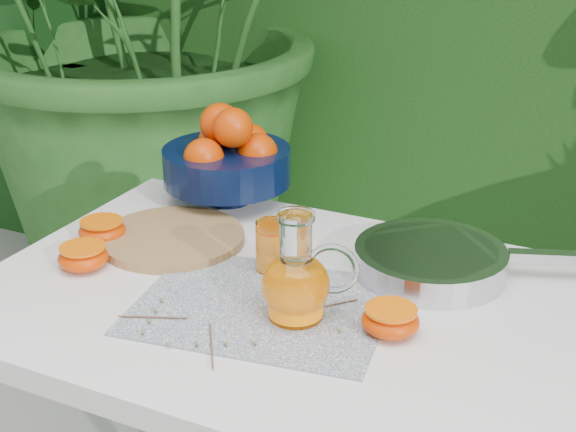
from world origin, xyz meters
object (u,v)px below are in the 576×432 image
at_px(fruit_bowl, 228,157).
at_px(juice_pitcher, 297,282).
at_px(white_table, 283,336).
at_px(cutting_board, 173,238).
at_px(saute_pan, 433,260).

distance_m(fruit_bowl, juice_pitcher, 0.50).
bearing_deg(fruit_bowl, juice_pitcher, -48.40).
relative_size(white_table, juice_pitcher, 5.76).
height_order(white_table, juice_pitcher, juice_pitcher).
bearing_deg(white_table, juice_pitcher, -48.71).
xyz_separation_m(cutting_board, saute_pan, (0.47, 0.09, 0.02)).
bearing_deg(cutting_board, fruit_bowl, 91.65).
relative_size(fruit_bowl, saute_pan, 0.68).
height_order(fruit_bowl, saute_pan, fruit_bowl).
distance_m(cutting_board, fruit_bowl, 0.24).
relative_size(cutting_board, fruit_bowl, 0.83).
xyz_separation_m(white_table, cutting_board, (-0.27, 0.09, 0.09)).
height_order(cutting_board, juice_pitcher, juice_pitcher).
bearing_deg(cutting_board, juice_pitcher, -24.67).
bearing_deg(juice_pitcher, cutting_board, 155.33).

